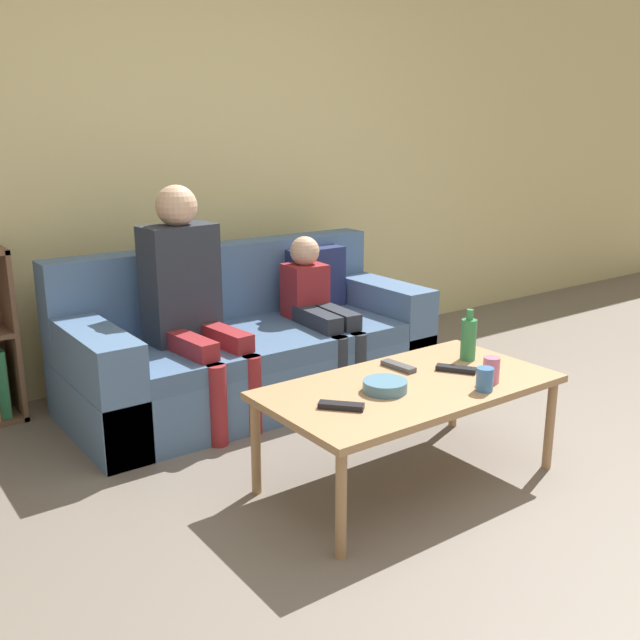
{
  "coord_description": "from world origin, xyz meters",
  "views": [
    {
      "loc": [
        -1.87,
        -1.45,
        1.45
      ],
      "look_at": [
        0.02,
        1.14,
        0.57
      ],
      "focal_mm": 40.0,
      "sensor_mm": 36.0,
      "label": 1
    }
  ],
  "objects_px": {
    "tv_remote_1": "(341,406)",
    "bottle": "(468,339)",
    "person_child": "(318,306)",
    "cup_near": "(485,379)",
    "snack_bowl": "(385,386)",
    "tv_remote_0": "(398,366)",
    "couch": "(250,348)",
    "person_adult": "(188,290)",
    "cup_far": "(491,370)",
    "tv_remote_2": "(456,369)",
    "coffee_table": "(410,392)"
  },
  "relations": [
    {
      "from": "tv_remote_1",
      "to": "snack_bowl",
      "type": "relative_size",
      "value": 0.89
    },
    {
      "from": "couch",
      "to": "tv_remote_0",
      "type": "relative_size",
      "value": 11.32
    },
    {
      "from": "person_child",
      "to": "bottle",
      "type": "xyz_separation_m",
      "value": [
        0.09,
        -1.03,
        0.05
      ]
    },
    {
      "from": "tv_remote_0",
      "to": "bottle",
      "type": "xyz_separation_m",
      "value": [
        0.34,
        -0.09,
        0.09
      ]
    },
    {
      "from": "tv_remote_1",
      "to": "snack_bowl",
      "type": "bearing_deg",
      "value": -32.92
    },
    {
      "from": "cup_near",
      "to": "cup_far",
      "type": "relative_size",
      "value": 0.89
    },
    {
      "from": "cup_near",
      "to": "tv_remote_1",
      "type": "distance_m",
      "value": 0.61
    },
    {
      "from": "snack_bowl",
      "to": "bottle",
      "type": "height_order",
      "value": "bottle"
    },
    {
      "from": "couch",
      "to": "cup_near",
      "type": "distance_m",
      "value": 1.5
    },
    {
      "from": "person_child",
      "to": "bottle",
      "type": "relative_size",
      "value": 3.67
    },
    {
      "from": "couch",
      "to": "bottle",
      "type": "height_order",
      "value": "couch"
    },
    {
      "from": "person_adult",
      "to": "tv_remote_1",
      "type": "height_order",
      "value": "person_adult"
    },
    {
      "from": "couch",
      "to": "cup_far",
      "type": "relative_size",
      "value": 18.34
    },
    {
      "from": "person_child",
      "to": "cup_far",
      "type": "relative_size",
      "value": 8.01
    },
    {
      "from": "person_child",
      "to": "snack_bowl",
      "type": "xyz_separation_m",
      "value": [
        -0.48,
        -1.11,
        -0.03
      ]
    },
    {
      "from": "person_adult",
      "to": "cup_far",
      "type": "xyz_separation_m",
      "value": [
        0.69,
        -1.35,
        -0.18
      ]
    },
    {
      "from": "person_adult",
      "to": "snack_bowl",
      "type": "bearing_deg",
      "value": -82.31
    },
    {
      "from": "cup_near",
      "to": "tv_remote_2",
      "type": "relative_size",
      "value": 0.56
    },
    {
      "from": "coffee_table",
      "to": "tv_remote_0",
      "type": "xyz_separation_m",
      "value": [
        0.08,
        0.16,
        0.05
      ]
    },
    {
      "from": "person_adult",
      "to": "snack_bowl",
      "type": "distance_m",
      "value": 1.22
    },
    {
      "from": "cup_far",
      "to": "tv_remote_1",
      "type": "xyz_separation_m",
      "value": [
        -0.67,
        0.14,
        -0.04
      ]
    },
    {
      "from": "person_child",
      "to": "tv_remote_0",
      "type": "xyz_separation_m",
      "value": [
        -0.25,
        -0.94,
        -0.04
      ]
    },
    {
      "from": "coffee_table",
      "to": "cup_far",
      "type": "xyz_separation_m",
      "value": [
        0.28,
        -0.18,
        0.09
      ]
    },
    {
      "from": "person_child",
      "to": "bottle",
      "type": "bearing_deg",
      "value": -80.93
    },
    {
      "from": "tv_remote_0",
      "to": "snack_bowl",
      "type": "distance_m",
      "value": 0.28
    },
    {
      "from": "couch",
      "to": "tv_remote_1",
      "type": "relative_size",
      "value": 12.37
    },
    {
      "from": "tv_remote_1",
      "to": "bottle",
      "type": "height_order",
      "value": "bottle"
    },
    {
      "from": "person_child",
      "to": "cup_near",
      "type": "xyz_separation_m",
      "value": [
        -0.15,
        -1.33,
        -0.0
      ]
    },
    {
      "from": "couch",
      "to": "tv_remote_2",
      "type": "height_order",
      "value": "couch"
    },
    {
      "from": "cup_far",
      "to": "bottle",
      "type": "relative_size",
      "value": 0.46
    },
    {
      "from": "couch",
      "to": "snack_bowl",
      "type": "xyz_separation_m",
      "value": [
        -0.11,
        -1.25,
        0.18
      ]
    },
    {
      "from": "person_adult",
      "to": "bottle",
      "type": "xyz_separation_m",
      "value": [
        0.84,
        -1.09,
        -0.13
      ]
    },
    {
      "from": "person_adult",
      "to": "bottle",
      "type": "bearing_deg",
      "value": -57.99
    },
    {
      "from": "tv_remote_2",
      "to": "tv_remote_1",
      "type": "bearing_deg",
      "value": 150.05
    },
    {
      "from": "person_child",
      "to": "bottle",
      "type": "distance_m",
      "value": 1.03
    },
    {
      "from": "couch",
      "to": "person_adult",
      "type": "distance_m",
      "value": 0.55
    },
    {
      "from": "person_child",
      "to": "tv_remote_2",
      "type": "height_order",
      "value": "person_child"
    },
    {
      "from": "snack_bowl",
      "to": "coffee_table",
      "type": "bearing_deg",
      "value": 3.12
    },
    {
      "from": "couch",
      "to": "coffee_table",
      "type": "xyz_separation_m",
      "value": [
        0.03,
        -1.24,
        0.12
      ]
    },
    {
      "from": "tv_remote_1",
      "to": "tv_remote_2",
      "type": "distance_m",
      "value": 0.65
    },
    {
      "from": "person_adult",
      "to": "tv_remote_1",
      "type": "bearing_deg",
      "value": -94.33
    },
    {
      "from": "person_adult",
      "to": "person_child",
      "type": "distance_m",
      "value": 0.77
    },
    {
      "from": "tv_remote_0",
      "to": "tv_remote_1",
      "type": "bearing_deg",
      "value": -160.54
    },
    {
      "from": "cup_far",
      "to": "tv_remote_1",
      "type": "distance_m",
      "value": 0.69
    },
    {
      "from": "cup_far",
      "to": "tv_remote_2",
      "type": "distance_m",
      "value": 0.18
    },
    {
      "from": "cup_far",
      "to": "couch",
      "type": "bearing_deg",
      "value": 102.29
    },
    {
      "from": "person_adult",
      "to": "tv_remote_2",
      "type": "distance_m",
      "value": 1.37
    },
    {
      "from": "tv_remote_2",
      "to": "snack_bowl",
      "type": "relative_size",
      "value": 0.95
    },
    {
      "from": "cup_near",
      "to": "snack_bowl",
      "type": "height_order",
      "value": "cup_near"
    },
    {
      "from": "coffee_table",
      "to": "person_child",
      "type": "xyz_separation_m",
      "value": [
        0.33,
        1.1,
        0.09
      ]
    }
  ]
}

